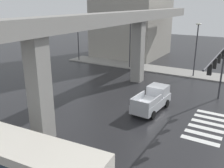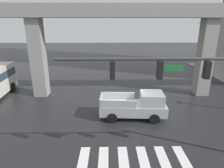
{
  "view_description": "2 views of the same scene",
  "coord_description": "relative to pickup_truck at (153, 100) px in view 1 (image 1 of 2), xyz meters",
  "views": [
    {
      "loc": [
        -19.98,
        -8.46,
        9.77
      ],
      "look_at": [
        1.13,
        4.0,
        1.69
      ],
      "focal_mm": 39.78,
      "sensor_mm": 36.0,
      "label": 1
    },
    {
      "loc": [
        -1.32,
        -14.14,
        7.15
      ],
      "look_at": [
        -1.03,
        3.35,
        1.49
      ],
      "focal_mm": 30.19,
      "sensor_mm": 36.0,
      "label": 2
    }
  ],
  "objects": [
    {
      "name": "sidewalk_east",
      "position": [
        14.3,
        2.68,
        -0.91
      ],
      "size": [
        4.0,
        36.0,
        0.15
      ],
      "primitive_type": "cube",
      "color": "gray",
      "rests_on": "ground"
    },
    {
      "name": "elevated_overpass",
      "position": [
        -0.83,
        5.11,
        6.44
      ],
      "size": [
        49.49,
        1.93,
        8.84
      ],
      "color": "gray",
      "rests_on": "ground"
    },
    {
      "name": "street_lamp_near_corner",
      "position": [
        13.1,
        -0.76,
        3.57
      ],
      "size": [
        0.44,
        0.7,
        7.24
      ],
      "color": "#38383D",
      "rests_on": "ground"
    },
    {
      "name": "ground_plane",
      "position": [
        -0.83,
        0.68,
        -0.99
      ],
      "size": [
        120.0,
        120.0,
        0.0
      ],
      "primitive_type": "plane",
      "color": "#232326"
    },
    {
      "name": "city_bus",
      "position": [
        -13.76,
        2.52,
        0.73
      ],
      "size": [
        3.41,
        10.96,
        2.99
      ],
      "color": "beige",
      "rests_on": "ground"
    },
    {
      "name": "pickup_truck",
      "position": [
        0.0,
        0.0,
        0.0
      ],
      "size": [
        5.2,
        2.31,
        2.08
      ],
      "color": "#A8AAAF",
      "rests_on": "ground"
    },
    {
      "name": "traffic_signal_mast",
      "position": [
        2.55,
        -5.01,
        3.69
      ],
      "size": [
        10.89,
        0.32,
        6.2
      ],
      "color": "#38383D",
      "rests_on": "ground"
    },
    {
      "name": "street_lamp_far_north",
      "position": [
        13.1,
        18.98,
        3.57
      ],
      "size": [
        0.44,
        0.7,
        7.24
      ],
      "color": "#38383D",
      "rests_on": "ground"
    },
    {
      "name": "street_lamp_mid_block",
      "position": [
        13.1,
        9.04,
        3.57
      ],
      "size": [
        0.44,
        0.7,
        7.24
      ],
      "color": "#38383D",
      "rests_on": "ground"
    },
    {
      "name": "crosswalk_stripes",
      "position": [
        -0.83,
        -5.19,
        -0.98
      ],
      "size": [
        6.05,
        2.8,
        0.01
      ],
      "color": "silver",
      "rests_on": "ground"
    }
  ]
}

